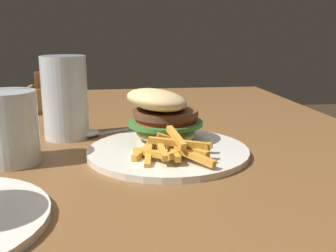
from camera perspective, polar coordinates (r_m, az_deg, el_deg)
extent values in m
cube|color=brown|center=(0.62, -11.10, -6.67)|extent=(1.52, 1.08, 0.03)
cylinder|color=brown|center=(1.46, 10.13, -9.60)|extent=(0.08, 0.08, 0.69)
cylinder|color=silver|center=(0.64, 0.00, -3.67)|extent=(0.26, 0.26, 0.01)
ellipsoid|color=#E0C17F|center=(0.68, -0.37, -0.93)|extent=(0.14, 0.12, 0.03)
cylinder|color=#38752D|center=(0.68, -0.37, 0.47)|extent=(0.15, 0.15, 0.01)
cylinder|color=red|center=(0.68, -0.37, 1.08)|extent=(0.12, 0.12, 0.01)
cylinder|color=brown|center=(0.68, -0.37, 1.91)|extent=(0.13, 0.13, 0.01)
ellipsoid|color=#E0C17F|center=(0.67, -1.63, 3.82)|extent=(0.14, 0.12, 0.05)
cube|color=gold|center=(0.58, 0.75, -3.69)|extent=(0.07, 0.01, 0.01)
cube|color=gold|center=(0.61, -3.56, -3.64)|extent=(0.07, 0.04, 0.01)
cube|color=gold|center=(0.58, -2.26, -4.00)|extent=(0.08, 0.05, 0.02)
cube|color=gold|center=(0.62, 3.26, -3.20)|extent=(0.03, 0.07, 0.02)
cube|color=gold|center=(0.58, 1.19, -1.63)|extent=(0.06, 0.02, 0.02)
cube|color=gold|center=(0.59, 2.45, -3.72)|extent=(0.05, 0.07, 0.03)
cube|color=gold|center=(0.60, 0.96, -2.21)|extent=(0.01, 0.06, 0.03)
cube|color=gold|center=(0.56, 3.83, -4.39)|extent=(0.06, 0.05, 0.02)
cube|color=gold|center=(0.59, 2.93, -3.40)|extent=(0.07, 0.05, 0.01)
cube|color=gold|center=(0.58, 1.36, -2.46)|extent=(0.03, 0.09, 0.02)
cube|color=gold|center=(0.59, 2.37, -3.51)|extent=(0.06, 0.06, 0.01)
cube|color=gold|center=(0.59, 1.69, -3.32)|extent=(0.05, 0.04, 0.01)
cube|color=gold|center=(0.57, -0.96, -3.34)|extent=(0.06, 0.01, 0.02)
cube|color=gold|center=(0.59, -2.85, -4.05)|extent=(0.09, 0.02, 0.02)
cylinder|color=silver|center=(0.75, -14.71, 4.03)|extent=(0.08, 0.08, 0.15)
cylinder|color=#C67F23|center=(0.75, -14.68, 3.61)|extent=(0.07, 0.07, 0.14)
cylinder|color=silver|center=(0.63, -22.13, -0.22)|extent=(0.09, 0.09, 0.11)
cylinder|color=yellow|center=(0.63, -22.09, -0.74)|extent=(0.08, 0.08, 0.10)
cylinder|color=black|center=(0.65, -23.07, 3.06)|extent=(0.02, 0.02, 0.18)
ellipsoid|color=silver|center=(0.76, -11.64, -1.05)|extent=(0.06, 0.06, 0.01)
cube|color=silver|center=(0.79, -6.66, -0.66)|extent=(0.06, 0.10, 0.00)
cube|color=brown|center=(1.02, -17.12, 2.34)|extent=(0.10, 0.09, 0.01)
cube|color=brown|center=(0.98, -17.62, 3.34)|extent=(0.01, 0.09, 0.06)
cube|color=brown|center=(1.06, -16.86, 4.19)|extent=(0.01, 0.09, 0.06)
cube|color=brown|center=(1.01, -15.04, 3.87)|extent=(0.10, 0.01, 0.06)
cube|color=brown|center=(1.03, -19.39, 3.68)|extent=(0.10, 0.01, 0.06)
cylinder|color=#512D14|center=(0.99, -17.09, 4.87)|extent=(0.03, 0.03, 0.09)
cylinder|color=#512D14|center=(1.02, -17.75, 5.03)|extent=(0.03, 0.03, 0.09)
cylinder|color=gold|center=(1.04, -16.84, 5.25)|extent=(0.03, 0.03, 0.09)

